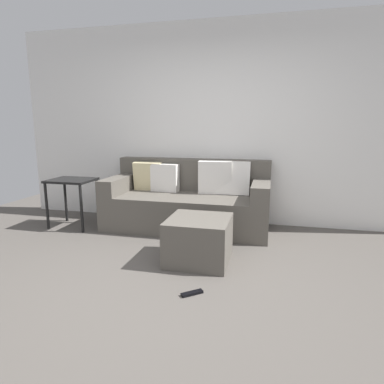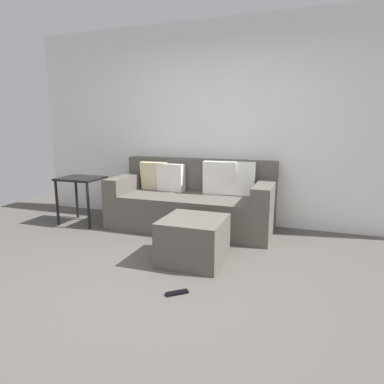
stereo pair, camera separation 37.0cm
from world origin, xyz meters
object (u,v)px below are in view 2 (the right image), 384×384
object	(u,v)px
remote_near_ottoman	(177,293)
couch_sectional	(193,202)
side_table	(81,185)
ottoman	(193,240)

from	to	relation	value
remote_near_ottoman	couch_sectional	bearing A→B (deg)	65.37
side_table	couch_sectional	bearing A→B (deg)	12.46
side_table	remote_near_ottoman	bearing A→B (deg)	-35.65
side_table	remote_near_ottoman	world-z (taller)	side_table
couch_sectional	side_table	distance (m)	1.57
side_table	ottoman	bearing A→B (deg)	-21.47
ottoman	remote_near_ottoman	xyz separation A→B (m)	(0.09, -0.69, -0.21)
ottoman	remote_near_ottoman	distance (m)	0.72
couch_sectional	ottoman	bearing A→B (deg)	-70.42
couch_sectional	side_table	size ratio (longest dim) A/B	3.27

